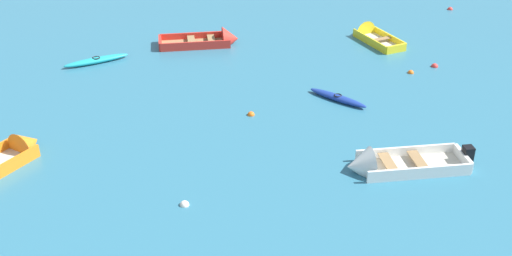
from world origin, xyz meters
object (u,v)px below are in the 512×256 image
(rowboat_white_back_row_right, at_px, (384,165))
(mooring_buoy_between_boats_left, at_px, (411,73))
(mooring_buoy_near_foreground, at_px, (251,115))
(mooring_buoy_far_field, at_px, (450,10))
(rowboat_yellow_center, at_px, (369,34))
(mooring_buoy_outer_edge, at_px, (185,205))
(kayak_deep_blue_midfield_right, at_px, (338,98))
(rowboat_orange_far_back, at_px, (10,156))
(mooring_buoy_trailing, at_px, (435,67))
(rowboat_red_back_row_left, at_px, (216,40))
(kayak_turquoise_cluster_outer, at_px, (96,60))

(rowboat_white_back_row_right, bearing_deg, mooring_buoy_between_boats_left, 58.32)
(mooring_buoy_near_foreground, height_order, mooring_buoy_far_field, mooring_buoy_far_field)
(rowboat_yellow_center, bearing_deg, mooring_buoy_near_foreground, -138.05)
(mooring_buoy_near_foreground, bearing_deg, mooring_buoy_outer_edge, -121.54)
(rowboat_yellow_center, bearing_deg, kayak_deep_blue_midfield_right, -121.79)
(mooring_buoy_far_field, bearing_deg, rowboat_orange_far_back, -152.88)
(mooring_buoy_near_foreground, bearing_deg, mooring_buoy_trailing, 16.62)
(rowboat_red_back_row_left, bearing_deg, mooring_buoy_far_field, 9.65)
(rowboat_white_back_row_right, bearing_deg, rowboat_yellow_center, 69.85)
(rowboat_orange_far_back, bearing_deg, rowboat_red_back_row_left, 47.00)
(kayak_deep_blue_midfield_right, distance_m, mooring_buoy_near_foreground, 4.08)
(rowboat_yellow_center, bearing_deg, rowboat_red_back_row_left, 173.67)
(rowboat_orange_far_back, distance_m, mooring_buoy_between_boats_left, 18.49)
(rowboat_yellow_center, xyz_separation_m, mooring_buoy_between_boats_left, (0.10, -5.05, -0.19))
(rowboat_orange_far_back, height_order, mooring_buoy_near_foreground, rowboat_orange_far_back)
(kayak_turquoise_cluster_outer, xyz_separation_m, mooring_buoy_trailing, (16.44, -4.27, -0.15))
(mooring_buoy_near_foreground, relative_size, mooring_buoy_outer_edge, 0.99)
(mooring_buoy_near_foreground, bearing_deg, kayak_turquoise_cluster_outer, 131.28)
(rowboat_orange_far_back, relative_size, mooring_buoy_near_foreground, 12.86)
(rowboat_white_back_row_right, height_order, kayak_turquoise_cluster_outer, rowboat_white_back_row_right)
(rowboat_red_back_row_left, distance_m, kayak_turquoise_cluster_outer, 6.46)
(mooring_buoy_between_boats_left, bearing_deg, rowboat_white_back_row_right, -121.68)
(mooring_buoy_between_boats_left, distance_m, mooring_buoy_far_field, 10.99)
(rowboat_yellow_center, height_order, rowboat_orange_far_back, rowboat_orange_far_back)
(mooring_buoy_outer_edge, relative_size, mooring_buoy_far_field, 0.95)
(kayak_deep_blue_midfield_right, distance_m, rowboat_red_back_row_left, 9.04)
(mooring_buoy_outer_edge, bearing_deg, mooring_buoy_near_foreground, 58.46)
(rowboat_white_back_row_right, bearing_deg, rowboat_red_back_row_left, 105.38)
(kayak_turquoise_cluster_outer, relative_size, mooring_buoy_between_boats_left, 10.95)
(mooring_buoy_between_boats_left, relative_size, mooring_buoy_far_field, 0.91)
(mooring_buoy_far_field, bearing_deg, mooring_buoy_outer_edge, -138.18)
(kayak_deep_blue_midfield_right, xyz_separation_m, rowboat_red_back_row_left, (-4.10, 8.05, 0.07))
(rowboat_red_back_row_left, distance_m, mooring_buoy_between_boats_left, 10.49)
(kayak_deep_blue_midfield_right, relative_size, mooring_buoy_near_foreground, 8.40)
(kayak_turquoise_cluster_outer, bearing_deg, rowboat_orange_far_back, -109.29)
(kayak_deep_blue_midfield_right, bearing_deg, mooring_buoy_near_foreground, -173.06)
(rowboat_yellow_center, xyz_separation_m, mooring_buoy_trailing, (1.60, -4.60, -0.19))
(kayak_deep_blue_midfield_right, bearing_deg, mooring_buoy_outer_edge, -140.50)
(rowboat_orange_far_back, bearing_deg, mooring_buoy_far_field, 27.12)
(kayak_turquoise_cluster_outer, height_order, mooring_buoy_outer_edge, kayak_turquoise_cluster_outer)
(rowboat_white_back_row_right, bearing_deg, mooring_buoy_near_foreground, 125.47)
(mooring_buoy_near_foreground, distance_m, mooring_buoy_trailing, 10.50)
(kayak_turquoise_cluster_outer, distance_m, mooring_buoy_between_boats_left, 15.67)
(mooring_buoy_outer_edge, bearing_deg, mooring_buoy_between_boats_left, 34.51)
(mooring_buoy_far_field, relative_size, mooring_buoy_trailing, 0.96)
(rowboat_white_back_row_right, xyz_separation_m, rowboat_red_back_row_left, (-3.79, 13.79, -0.01))
(kayak_deep_blue_midfield_right, relative_size, kayak_turquoise_cluster_outer, 0.79)
(kayak_deep_blue_midfield_right, bearing_deg, mooring_buoy_trailing, 22.67)
(rowboat_white_back_row_right, height_order, mooring_buoy_far_field, rowboat_white_back_row_right)
(mooring_buoy_near_foreground, xyz_separation_m, mooring_buoy_trailing, (10.06, 3.00, 0.00))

